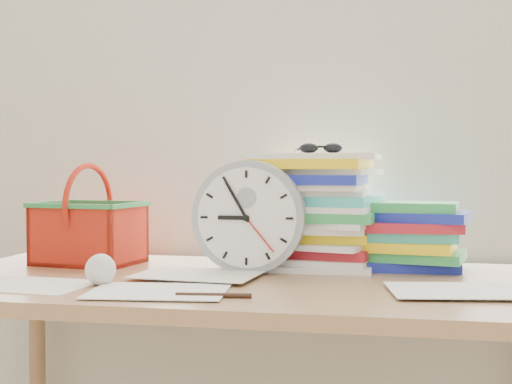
% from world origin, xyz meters
% --- Properties ---
extents(curtain, '(2.40, 0.01, 2.50)m').
position_xyz_m(curtain, '(0.00, 1.98, 1.30)').
color(curtain, silver).
rests_on(curtain, room_shell).
extents(desk, '(1.40, 0.70, 0.75)m').
position_xyz_m(desk, '(0.00, 1.60, 0.68)').
color(desk, '#956C46').
rests_on(desk, ground).
extents(paper_stack, '(0.35, 0.30, 0.27)m').
position_xyz_m(paper_stack, '(0.13, 1.81, 0.89)').
color(paper_stack, white).
rests_on(paper_stack, desk).
extents(clock, '(0.26, 0.05, 0.26)m').
position_xyz_m(clock, '(0.00, 1.68, 0.88)').
color(clock, '#9196A0').
rests_on(clock, desk).
extents(sunglasses, '(0.14, 0.12, 0.03)m').
position_xyz_m(sunglasses, '(0.15, 1.78, 1.04)').
color(sunglasses, black).
rests_on(sunglasses, paper_stack).
extents(book_stack, '(0.29, 0.23, 0.16)m').
position_xyz_m(book_stack, '(0.36, 1.82, 0.83)').
color(book_stack, white).
rests_on(book_stack, desk).
extents(basket, '(0.27, 0.23, 0.25)m').
position_xyz_m(basket, '(-0.43, 1.75, 0.87)').
color(basket, red).
rests_on(basket, desk).
extents(crumpled_ball, '(0.06, 0.06, 0.06)m').
position_xyz_m(crumpled_ball, '(-0.27, 1.46, 0.78)').
color(crumpled_ball, white).
rests_on(crumpled_ball, desk).
extents(pen, '(0.14, 0.03, 0.01)m').
position_xyz_m(pen, '(-0.00, 1.36, 0.75)').
color(pen, black).
rests_on(pen, desk).
extents(scattered_papers, '(1.26, 0.42, 0.02)m').
position_xyz_m(scattered_papers, '(0.00, 1.60, 0.76)').
color(scattered_papers, white).
rests_on(scattered_papers, desk).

